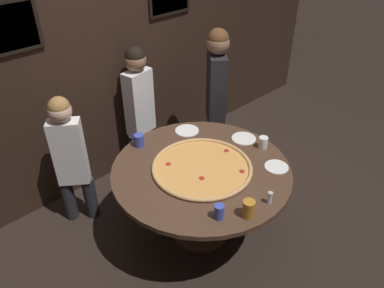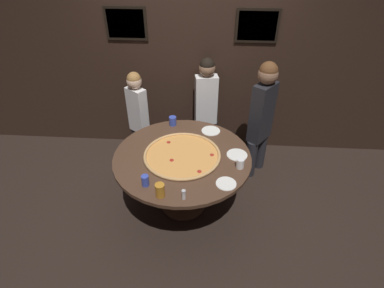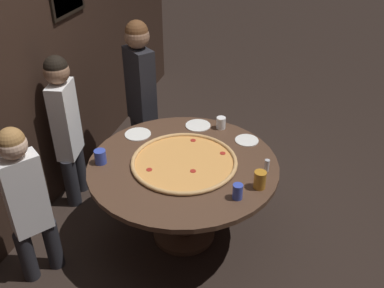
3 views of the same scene
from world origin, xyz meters
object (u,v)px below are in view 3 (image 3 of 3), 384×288
at_px(white_plate_beside_cup, 247,140).
at_px(giant_pizza, 184,161).
at_px(diner_centre_back, 66,123).
at_px(dining_table, 183,178).
at_px(white_plate_left_side, 138,134).
at_px(drink_cup_far_right, 238,192).
at_px(diner_far_right, 26,198).
at_px(drink_cup_near_left, 221,123).
at_px(condiment_shaker, 267,165).
at_px(white_plate_near_front, 198,125).
at_px(diner_far_left, 141,89).
at_px(drink_cup_centre_back, 100,157).
at_px(drink_cup_near_right, 260,180).

bearing_deg(white_plate_beside_cup, giant_pizza, 138.05).
height_order(giant_pizza, diner_centre_back, diner_centre_back).
height_order(dining_table, white_plate_left_side, white_plate_left_side).
relative_size(drink_cup_far_right, diner_far_right, 0.09).
relative_size(drink_cup_near_left, white_plate_beside_cup, 0.53).
bearing_deg(drink_cup_near_left, condiment_shaker, -138.25).
bearing_deg(drink_cup_near_left, white_plate_near_front, 94.83).
distance_m(giant_pizza, diner_centre_back, 1.15).
bearing_deg(diner_centre_back, drink_cup_near_left, 95.61).
height_order(diner_far_right, diner_far_left, diner_far_left).
distance_m(drink_cup_centre_back, diner_far_left, 1.08).
xyz_separation_m(giant_pizza, white_plate_near_front, (0.57, 0.05, -0.01)).
height_order(diner_centre_back, diner_far_left, diner_far_left).
bearing_deg(white_plate_left_side, giant_pizza, -120.02).
bearing_deg(diner_far_left, white_plate_beside_cup, 16.07).
xyz_separation_m(white_plate_left_side, white_plate_near_front, (0.29, -0.45, 0.00)).
bearing_deg(drink_cup_far_right, diner_far_left, 44.59).
distance_m(drink_cup_near_right, condiment_shaker, 0.21).
distance_m(drink_cup_near_right, white_plate_left_side, 1.18).
relative_size(drink_cup_near_right, white_plate_near_front, 0.60).
bearing_deg(condiment_shaker, drink_cup_centre_back, 101.33).
relative_size(drink_cup_far_right, diner_centre_back, 0.08).
height_order(white_plate_left_side, white_plate_near_front, same).
height_order(drink_cup_centre_back, white_plate_left_side, drink_cup_centre_back).
xyz_separation_m(white_plate_left_side, white_plate_beside_cup, (0.16, -0.90, 0.00)).
bearing_deg(drink_cup_centre_back, diner_far_right, 148.04).
bearing_deg(dining_table, white_plate_beside_cup, -42.27).
relative_size(white_plate_beside_cup, condiment_shaker, 2.00).
xyz_separation_m(white_plate_left_side, diner_centre_back, (-0.08, 0.63, 0.05)).
xyz_separation_m(drink_cup_far_right, drink_cup_near_left, (0.89, 0.32, -0.00)).
height_order(drink_cup_centre_back, diner_far_right, diner_far_right).
bearing_deg(giant_pizza, white_plate_left_side, 59.98).
bearing_deg(diner_far_left, drink_cup_near_right, -0.52).
bearing_deg(drink_cup_near_left, white_plate_left_side, 114.93).
relative_size(giant_pizza, drink_cup_centre_back, 7.43).
height_order(dining_table, giant_pizza, giant_pizza).
distance_m(drink_cup_far_right, diner_centre_back, 1.68).
height_order(white_plate_beside_cup, condiment_shaker, condiment_shaker).
xyz_separation_m(drink_cup_centre_back, drink_cup_near_right, (0.03, -1.21, 0.01)).
bearing_deg(white_plate_near_front, drink_cup_near_left, -85.17).
relative_size(giant_pizza, condiment_shaker, 8.41).
height_order(drink_cup_centre_back, condiment_shaker, drink_cup_centre_back).
distance_m(white_plate_beside_cup, diner_centre_back, 1.55).
distance_m(drink_cup_far_right, white_plate_beside_cup, 0.75).
relative_size(dining_table, drink_cup_far_right, 13.12).
height_order(drink_cup_far_right, drink_cup_centre_back, drink_cup_far_right).
height_order(drink_cup_centre_back, drink_cup_near_right, drink_cup_near_right).
bearing_deg(giant_pizza, drink_cup_near_right, -103.57).
relative_size(drink_cup_centre_back, white_plate_near_front, 0.50).
distance_m(drink_cup_centre_back, drink_cup_near_left, 1.08).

